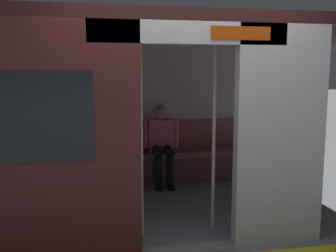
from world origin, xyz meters
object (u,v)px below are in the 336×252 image
object	(u,v)px
bench_seat	(151,159)
person_seated	(162,139)
grab_pole_door	(141,136)
book	(181,149)
train_car	(160,88)
handbag	(132,147)
grab_pole_far	(214,133)

from	to	relation	value
bench_seat	person_seated	world-z (taller)	person_seated
bench_seat	grab_pole_door	world-z (taller)	grab_pole_door
person_seated	book	xyz separation A→B (m)	(-0.34, -0.12, -0.20)
train_car	bench_seat	world-z (taller)	train_car
train_car	handbag	bearing A→B (deg)	-78.85
grab_pole_door	handbag	bearing A→B (deg)	-93.17
bench_seat	grab_pole_door	xyz separation A→B (m)	(0.39, 1.93, 0.70)
bench_seat	grab_pole_door	bearing A→B (deg)	78.47
book	person_seated	bearing A→B (deg)	34.80
person_seated	handbag	world-z (taller)	person_seated
handbag	grab_pole_door	xyz separation A→B (m)	(0.11, 2.00, 0.51)
train_car	handbag	size ratio (longest dim) A/B	24.62
grab_pole_far	bench_seat	bearing A→B (deg)	-78.20
train_car	bench_seat	distance (m)	1.59
train_car	person_seated	distance (m)	1.34
train_car	book	world-z (taller)	train_car
book	grab_pole_door	world-z (taller)	grab_pole_door
handbag	grab_pole_far	size ratio (longest dim) A/B	0.12
grab_pole_door	grab_pole_far	size ratio (longest dim) A/B	1.00
train_car	book	distance (m)	1.64
person_seated	grab_pole_far	world-z (taller)	grab_pole_far
bench_seat	grab_pole_far	xyz separation A→B (m)	(-0.39, 1.89, 0.70)
person_seated	grab_pole_far	size ratio (longest dim) A/B	0.56
handbag	book	world-z (taller)	handbag
person_seated	grab_pole_far	xyz separation A→B (m)	(-0.24, 1.84, 0.37)
person_seated	book	size ratio (longest dim) A/B	5.48
train_car	person_seated	size ratio (longest dim) A/B	5.31
bench_seat	grab_pole_door	size ratio (longest dim) A/B	1.54
bench_seat	handbag	bearing A→B (deg)	-13.40
train_car	person_seated	world-z (taller)	train_car
person_seated	grab_pole_door	xyz separation A→B (m)	(0.55, 1.88, 0.37)
grab_pole_far	grab_pole_door	bearing A→B (deg)	3.28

